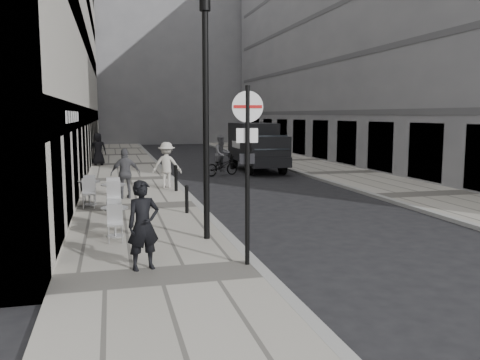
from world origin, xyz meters
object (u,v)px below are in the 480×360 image
object	(u,v)px
cyclist	(222,160)
panel_van	(256,144)
lamppost	(206,107)
walking_man	(143,225)
sign_post	(247,152)

from	to	relation	value
cyclist	panel_van	bearing A→B (deg)	14.67
panel_van	cyclist	world-z (taller)	panel_van
lamppost	walking_man	bearing A→B (deg)	-127.55
walking_man	panel_van	distance (m)	19.14
sign_post	lamppost	size ratio (longest dim) A/B	0.63
cyclist	sign_post	bearing A→B (deg)	-123.06
lamppost	panel_van	size ratio (longest dim) A/B	1.01
sign_post	lamppost	xyz separation A→B (m)	(-0.40, 2.36, 0.90)
sign_post	cyclist	size ratio (longest dim) A/B	1.71
sign_post	cyclist	distance (m)	16.37
walking_man	cyclist	world-z (taller)	cyclist
walking_man	panel_van	size ratio (longest dim) A/B	0.31
panel_van	cyclist	distance (m)	3.08
walking_man	panel_van	bearing A→B (deg)	52.15
lamppost	panel_van	xyz separation A→B (m)	(5.73, 15.47, -1.83)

